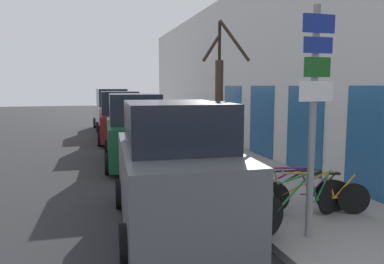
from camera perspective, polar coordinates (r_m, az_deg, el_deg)
The scene contains 14 objects.
ground_plane at distance 12.58m, azimuth -7.61°, elevation -4.98°, with size 80.00×80.00×0.00m, color #28282B.
sidewalk_curb at distance 15.81m, azimuth 0.26°, elevation -2.19°, with size 3.20×32.00×0.15m.
building_facade at distance 16.11m, azimuth 6.41°, elevation 9.17°, with size 0.23×32.00×6.50m.
signpost at distance 6.19m, azimuth 18.03°, elevation 3.03°, with size 0.59×0.13×3.69m.
bicycle_0 at distance 7.01m, azimuth 16.38°, elevation -10.33°, with size 2.24×0.94×0.93m.
bicycle_1 at distance 7.68m, azimuth 18.05°, elevation -9.12°, with size 2.00×0.80×0.84m.
bicycle_2 at distance 7.64m, azimuth 15.24°, elevation -9.01°, with size 2.24×0.67×0.86m.
bicycle_3 at distance 7.75m, azimuth 14.27°, elevation -8.70°, with size 2.19×0.94×0.88m.
parked_car_0 at distance 6.84m, azimuth -2.65°, elevation -5.97°, with size 2.29×4.44×2.33m.
parked_car_1 at distance 12.63m, azimuth -8.79°, elevation -0.09°, with size 2.14×4.62×2.35m.
parked_car_2 at distance 17.90m, azimuth -10.96°, elevation 1.92°, with size 2.16×4.33×2.36m.
parked_car_3 at distance 22.92m, azimuth -12.15°, elevation 3.06°, with size 2.11×4.53×2.43m.
pedestrian_near at distance 15.39m, azimuth 1.04°, elevation 1.76°, with size 0.47×0.40×1.80m.
street_tree at distance 10.12m, azimuth 4.22°, elevation 3.69°, with size 1.25×0.99×4.19m.
Camera 1 is at (-1.76, -0.98, 2.60)m, focal length 35.00 mm.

